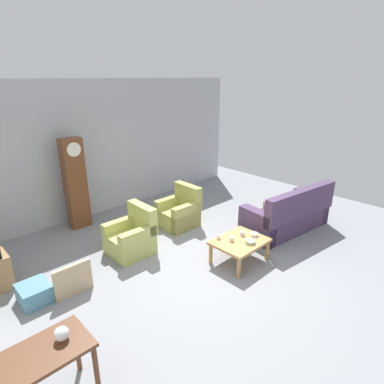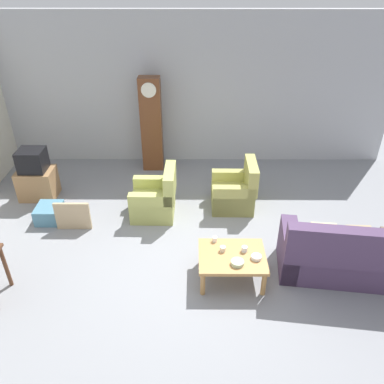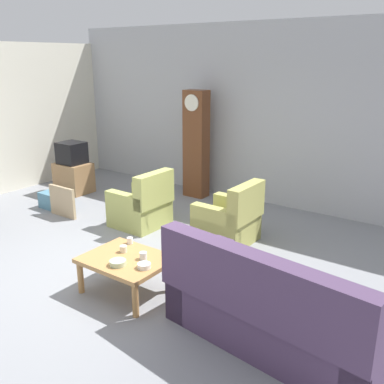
% 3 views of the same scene
% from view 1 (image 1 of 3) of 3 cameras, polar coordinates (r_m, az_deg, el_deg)
% --- Properties ---
extents(ground_plane, '(10.40, 10.40, 0.00)m').
position_cam_1_polar(ground_plane, '(6.00, 2.81, -12.68)').
color(ground_plane, gray).
extents(garage_door_wall, '(8.40, 0.16, 3.20)m').
position_cam_1_polar(garage_door_wall, '(8.12, -15.90, 7.61)').
color(garage_door_wall, '#ADAFB5').
rests_on(garage_door_wall, ground_plane).
extents(couch_floral, '(2.19, 1.13, 1.04)m').
position_cam_1_polar(couch_floral, '(7.35, 16.77, -4.01)').
color(couch_floral, '#4C3856').
rests_on(couch_floral, ground_plane).
extents(armchair_olive_near, '(0.80, 0.77, 0.92)m').
position_cam_1_polar(armchair_olive_near, '(6.32, -10.73, -8.06)').
color(armchair_olive_near, tan).
rests_on(armchair_olive_near, ground_plane).
extents(armchair_olive_far, '(0.80, 0.77, 0.92)m').
position_cam_1_polar(armchair_olive_far, '(7.29, -2.29, -3.72)').
color(armchair_olive_far, tan).
rests_on(armchair_olive_far, ground_plane).
extents(coffee_table_wood, '(0.96, 0.76, 0.43)m').
position_cam_1_polar(coffee_table_wood, '(5.95, 8.54, -9.06)').
color(coffee_table_wood, '#B27F47').
rests_on(coffee_table_wood, ground_plane).
extents(console_table_dark, '(1.30, 0.56, 0.74)m').
position_cam_1_polar(console_table_dark, '(3.78, -28.13, -26.60)').
color(console_table_dark, '#56331E').
rests_on(console_table_dark, ground_plane).
extents(grandfather_clock, '(0.44, 0.30, 2.03)m').
position_cam_1_polar(grandfather_clock, '(7.44, -20.13, 1.39)').
color(grandfather_clock, brown).
rests_on(grandfather_clock, ground_plane).
extents(framed_picture_leaning, '(0.60, 0.05, 0.52)m').
position_cam_1_polar(framed_picture_leaning, '(5.45, -20.46, -14.55)').
color(framed_picture_leaning, tan).
rests_on(framed_picture_leaning, ground_plane).
extents(storage_box_blue, '(0.43, 0.48, 0.29)m').
position_cam_1_polar(storage_box_blue, '(5.61, -26.32, -15.92)').
color(storage_box_blue, teal).
rests_on(storage_box_blue, ground_plane).
extents(glass_dome_cloche, '(0.15, 0.15, 0.15)m').
position_cam_1_polar(glass_dome_cloche, '(3.73, -22.30, -22.39)').
color(glass_dome_cloche, silver).
rests_on(glass_dome_cloche, console_table_dark).
extents(cup_white_porcelain, '(0.07, 0.07, 0.08)m').
position_cam_1_polar(cup_white_porcelain, '(5.92, 4.76, -8.00)').
color(cup_white_porcelain, white).
rests_on(cup_white_porcelain, coffee_table_wood).
extents(cup_blue_rimmed, '(0.08, 0.08, 0.08)m').
position_cam_1_polar(cup_blue_rimmed, '(6.08, 9.01, -7.34)').
color(cup_blue_rimmed, silver).
rests_on(cup_blue_rimmed, coffee_table_wood).
extents(cup_cream_tall, '(0.09, 0.09, 0.08)m').
position_cam_1_polar(cup_cream_tall, '(5.86, 7.09, -8.35)').
color(cup_cream_tall, beige).
rests_on(cup_cream_tall, coffee_table_wood).
extents(bowl_white_stacked, '(0.15, 0.15, 0.05)m').
position_cam_1_polar(bowl_white_stacked, '(6.12, 11.06, -7.45)').
color(bowl_white_stacked, white).
rests_on(bowl_white_stacked, coffee_table_wood).
extents(bowl_shallow_green, '(0.18, 0.18, 0.06)m').
position_cam_1_polar(bowl_shallow_green, '(5.85, 10.38, -8.71)').
color(bowl_shallow_green, '#B2C69E').
rests_on(bowl_shallow_green, coffee_table_wood).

